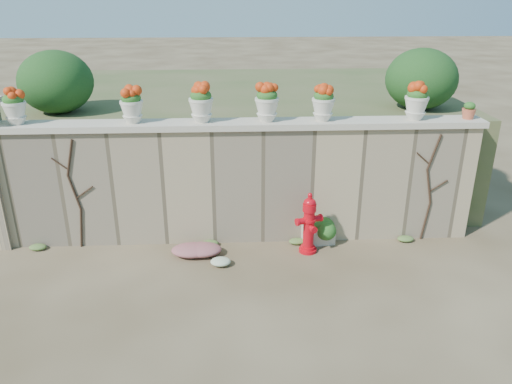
{
  "coord_description": "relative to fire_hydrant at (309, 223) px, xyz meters",
  "views": [
    {
      "loc": [
        -0.07,
        -6.08,
        4.11
      ],
      "look_at": [
        0.28,
        1.4,
        1.02
      ],
      "focal_mm": 35.0,
      "sensor_mm": 36.0,
      "label": 1
    }
  ],
  "objects": [
    {
      "name": "planter_box",
      "position": [
        0.21,
        0.32,
        -0.32
      ],
      "size": [
        0.58,
        0.38,
        0.45
      ],
      "rotation": [
        0.0,
        0.0,
        0.12
      ],
      "color": "beige",
      "rests_on": "ground"
    },
    {
      "name": "terracotta_pot",
      "position": [
        2.65,
        0.57,
        1.69
      ],
      "size": [
        0.22,
        0.22,
        0.27
      ],
      "color": "#BD5739",
      "rests_on": "wall_cap"
    },
    {
      "name": "stone_wall",
      "position": [
        -1.15,
        0.57,
        0.47
      ],
      "size": [
        8.0,
        0.4,
        2.0
      ],
      "primitive_type": "cube",
      "color": "#9D8A69",
      "rests_on": "ground"
    },
    {
      "name": "urn_pot_0",
      "position": [
        -4.63,
        0.57,
        1.85
      ],
      "size": [
        0.36,
        0.36,
        0.57
      ],
      "color": "beige",
      "rests_on": "wall_cap"
    },
    {
      "name": "back_shrub_left",
      "position": [
        -4.35,
        1.77,
        2.02
      ],
      "size": [
        1.3,
        1.3,
        1.1
      ],
      "primitive_type": "ellipsoid",
      "color": "#143814",
      "rests_on": "raised_fill"
    },
    {
      "name": "green_shrub",
      "position": [
        0.31,
        0.27,
        -0.23
      ],
      "size": [
        0.64,
        0.57,
        0.6
      ],
      "primitive_type": "ellipsoid",
      "color": "#1E5119",
      "rests_on": "ground"
    },
    {
      "name": "raised_fill",
      "position": [
        -1.15,
        3.77,
        0.47
      ],
      "size": [
        9.0,
        6.0,
        2.0
      ],
      "primitive_type": "cube",
      "color": "#384C23",
      "rests_on": "ground"
    },
    {
      "name": "ground",
      "position": [
        -1.15,
        -1.23,
        -0.53
      ],
      "size": [
        80.0,
        80.0,
        0.0
      ],
      "primitive_type": "plane",
      "color": "#473823",
      "rests_on": "ground"
    },
    {
      "name": "urn_pot_1",
      "position": [
        -2.81,
        0.57,
        1.85
      ],
      "size": [
        0.36,
        0.36,
        0.57
      ],
      "color": "beige",
      "rests_on": "wall_cap"
    },
    {
      "name": "urn_pot_4",
      "position": [
        0.24,
        0.57,
        1.86
      ],
      "size": [
        0.37,
        0.37,
        0.58
      ],
      "color": "beige",
      "rests_on": "wall_cap"
    },
    {
      "name": "vine_right",
      "position": [
        2.08,
        0.35,
        0.46
      ],
      "size": [
        0.6,
        0.04,
        1.91
      ],
      "color": "black",
      "rests_on": "ground"
    },
    {
      "name": "vine_left",
      "position": [
        -3.82,
        0.35,
        0.46
      ],
      "size": [
        0.6,
        0.04,
        1.91
      ],
      "color": "black",
      "rests_on": "ground"
    },
    {
      "name": "magenta_clump",
      "position": [
        -1.83,
        -0.08,
        -0.41
      ],
      "size": [
        0.87,
        0.58,
        0.23
      ],
      "primitive_type": "ellipsoid",
      "color": "#CB286E",
      "rests_on": "ground"
    },
    {
      "name": "urn_pot_3",
      "position": [
        -0.67,
        0.57,
        1.87
      ],
      "size": [
        0.39,
        0.39,
        0.61
      ],
      "color": "beige",
      "rests_on": "wall_cap"
    },
    {
      "name": "fire_hydrant",
      "position": [
        0.0,
        0.0,
        0.0
      ],
      "size": [
        0.45,
        0.32,
        1.05
      ],
      "rotation": [
        0.0,
        0.0,
        0.36
      ],
      "color": "red",
      "rests_on": "ground"
    },
    {
      "name": "back_shrub_right",
      "position": [
        2.25,
        1.77,
        2.02
      ],
      "size": [
        1.3,
        1.3,
        1.1
      ],
      "primitive_type": "ellipsoid",
      "color": "#143814",
      "rests_on": "raised_fill"
    },
    {
      "name": "wall_cap",
      "position": [
        -1.15,
        0.57,
        1.52
      ],
      "size": [
        8.1,
        0.52,
        0.1
      ],
      "primitive_type": "cube",
      "color": "beige",
      "rests_on": "stone_wall"
    },
    {
      "name": "white_flowers",
      "position": [
        -1.48,
        -0.44,
        -0.45
      ],
      "size": [
        0.45,
        0.36,
        0.16
      ],
      "primitive_type": "ellipsoid",
      "color": "white",
      "rests_on": "ground"
    },
    {
      "name": "urn_pot_5",
      "position": [
        1.76,
        0.57,
        1.87
      ],
      "size": [
        0.38,
        0.38,
        0.6
      ],
      "color": "beige",
      "rests_on": "wall_cap"
    },
    {
      "name": "urn_pot_2",
      "position": [
        -1.72,
        0.57,
        1.87
      ],
      "size": [
        0.39,
        0.39,
        0.61
      ],
      "color": "beige",
      "rests_on": "wall_cap"
    }
  ]
}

